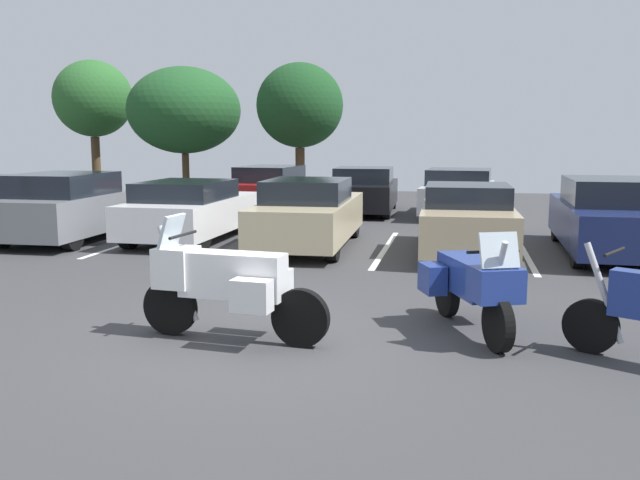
% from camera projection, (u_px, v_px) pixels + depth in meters
% --- Properties ---
extents(ground, '(44.00, 44.00, 0.10)m').
position_uv_depth(ground, '(245.00, 345.00, 7.98)').
color(ground, '#38383A').
extents(motorcycle_touring, '(2.33, 0.93, 1.46)m').
position_uv_depth(motorcycle_touring, '(225.00, 283.00, 7.94)').
color(motorcycle_touring, black).
rests_on(motorcycle_touring, ground).
extents(motorcycle_second, '(1.25, 2.07, 1.33)m').
position_uv_depth(motorcycle_second, '(474.00, 283.00, 8.16)').
color(motorcycle_second, black).
rests_on(motorcycle_second, ground).
extents(parking_stripes, '(22.95, 4.85, 0.01)m').
position_uv_depth(parking_stripes, '(256.00, 244.00, 15.03)').
color(parking_stripes, silver).
rests_on(parking_stripes, ground).
extents(car_grey, '(1.95, 4.45, 1.54)m').
position_uv_depth(car_grey, '(71.00, 207.00, 15.64)').
color(car_grey, slate).
rests_on(car_grey, ground).
extents(car_white, '(1.94, 4.27, 1.37)m').
position_uv_depth(car_white, '(190.00, 210.00, 15.53)').
color(car_white, white).
rests_on(car_white, ground).
extents(car_champagne, '(1.88, 4.70, 1.47)m').
position_uv_depth(car_champagne, '(309.00, 214.00, 14.52)').
color(car_champagne, '#C1B289').
rests_on(car_champagne, ground).
extents(car_tan, '(1.84, 4.34, 1.42)m').
position_uv_depth(car_tan, '(467.00, 220.00, 13.70)').
color(car_tan, tan).
rests_on(car_tan, ground).
extents(car_navy, '(1.98, 4.87, 1.54)m').
position_uv_depth(car_navy, '(611.00, 218.00, 13.63)').
color(car_navy, navy).
rests_on(car_navy, ground).
extents(car_far_red, '(2.11, 4.58, 1.44)m').
position_uv_depth(car_far_red, '(274.00, 189.00, 21.47)').
color(car_far_red, maroon).
rests_on(car_far_red, ground).
extents(car_far_black, '(1.96, 4.27, 1.42)m').
position_uv_depth(car_far_black, '(364.00, 191.00, 20.97)').
color(car_far_black, black).
rests_on(car_far_black, ground).
extents(car_far_silver, '(2.22, 4.37, 1.41)m').
position_uv_depth(car_far_silver, '(459.00, 193.00, 20.13)').
color(car_far_silver, '#B7B7BC').
rests_on(car_far_silver, ground).
extents(tree_left, '(3.27, 3.27, 5.08)m').
position_uv_depth(tree_left, '(300.00, 106.00, 25.72)').
color(tree_left, '#4C3823').
rests_on(tree_left, ground).
extents(tree_right, '(4.50, 4.50, 5.08)m').
position_uv_depth(tree_right, '(184.00, 110.00, 27.14)').
color(tree_right, '#4C3823').
rests_on(tree_right, ground).
extents(tree_center, '(3.34, 3.34, 5.57)m').
position_uv_depth(tree_center, '(93.00, 99.00, 29.29)').
color(tree_center, '#4C3823').
rests_on(tree_center, ground).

